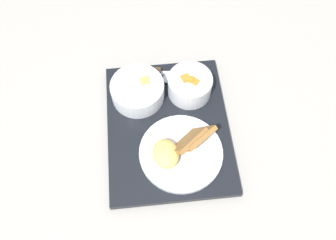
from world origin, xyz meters
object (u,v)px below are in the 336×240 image
object	(u,v)px
bowl_salad	(190,84)
knife	(154,72)
spoon	(163,79)
bowl_soup	(138,90)
plate_main	(180,151)

from	to	relation	value
bowl_salad	knife	xyz separation A→B (m)	(-0.06, -0.09, -0.03)
bowl_salad	spoon	world-z (taller)	bowl_salad
knife	bowl_soup	bearing A→B (deg)	-118.84
spoon	bowl_salad	bearing A→B (deg)	-36.48
bowl_soup	knife	size ratio (longest dim) A/B	0.88
knife	spoon	bearing A→B (deg)	-43.36
bowl_salad	bowl_soup	size ratio (longest dim) A/B	0.84
bowl_salad	spoon	bearing A→B (deg)	-120.56
bowl_salad	plate_main	xyz separation A→B (m)	(0.18, -0.04, -0.02)
spoon	knife	bearing A→B (deg)	127.43
bowl_soup	spoon	xyz separation A→B (m)	(-0.05, 0.07, -0.02)
plate_main	spoon	size ratio (longest dim) A/B	1.55
bowl_soup	spoon	size ratio (longest dim) A/B	1.06
plate_main	spoon	xyz separation A→B (m)	(-0.22, -0.03, -0.01)
spoon	bowl_soup	bearing A→B (deg)	-151.35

